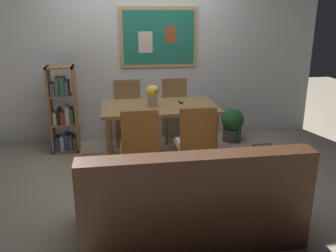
# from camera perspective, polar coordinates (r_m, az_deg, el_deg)

# --- Properties ---
(ground_plane) EXTENTS (12.00, 12.00, 0.00)m
(ground_plane) POSITION_cam_1_polar(r_m,az_deg,el_deg) (4.27, -1.85, -7.80)
(ground_plane) COLOR tan
(wall_back_with_painting) EXTENTS (5.20, 0.14, 2.60)m
(wall_back_with_painting) POSITION_cam_1_polar(r_m,az_deg,el_deg) (5.27, -3.89, 11.79)
(wall_back_with_painting) COLOR silver
(wall_back_with_painting) RESTS_ON ground_plane
(dining_table) EXTENTS (1.43, 0.84, 0.73)m
(dining_table) POSITION_cam_1_polar(r_m,az_deg,el_deg) (4.49, -1.38, 2.05)
(dining_table) COLOR #9E7042
(dining_table) RESTS_ON ground_plane
(dining_chair_far_right) EXTENTS (0.40, 0.41, 0.91)m
(dining_chair_far_right) POSITION_cam_1_polar(r_m,az_deg,el_deg) (5.33, 1.16, 3.52)
(dining_chair_far_right) COLOR #9E7042
(dining_chair_far_right) RESTS_ON ground_plane
(dining_chair_near_right) EXTENTS (0.40, 0.41, 0.91)m
(dining_chair_near_right) POSITION_cam_1_polar(r_m,az_deg,el_deg) (3.85, 4.42, -2.10)
(dining_chair_near_right) COLOR #9E7042
(dining_chair_near_right) RESTS_ON ground_plane
(dining_chair_far_left) EXTENTS (0.40, 0.41, 0.91)m
(dining_chair_far_left) POSITION_cam_1_polar(r_m,az_deg,el_deg) (5.24, -6.43, 3.16)
(dining_chair_far_left) COLOR #9E7042
(dining_chair_far_left) RESTS_ON ground_plane
(dining_chair_near_left) EXTENTS (0.40, 0.41, 0.91)m
(dining_chair_near_left) POSITION_cam_1_polar(r_m,az_deg,el_deg) (3.76, -4.58, -2.62)
(dining_chair_near_left) COLOR #9E7042
(dining_chair_near_left) RESTS_ON ground_plane
(leather_couch) EXTENTS (1.80, 0.84, 0.84)m
(leather_couch) POSITION_cam_1_polar(r_m,az_deg,el_deg) (3.08, 3.56, -11.94)
(leather_couch) COLOR #472819
(leather_couch) RESTS_ON ground_plane
(bookshelf) EXTENTS (0.36, 0.28, 1.17)m
(bookshelf) POSITION_cam_1_polar(r_m,az_deg,el_deg) (5.04, -16.31, 2.01)
(bookshelf) COLOR #9E7042
(bookshelf) RESTS_ON ground_plane
(potted_ivy) EXTENTS (0.33, 0.33, 0.54)m
(potted_ivy) POSITION_cam_1_polar(r_m,az_deg,el_deg) (5.38, 10.24, 0.28)
(potted_ivy) COLOR #4C4742
(potted_ivy) RESTS_ON ground_plane
(flower_vase) EXTENTS (0.17, 0.17, 0.26)m
(flower_vase) POSITION_cam_1_polar(r_m,az_deg,el_deg) (4.40, -2.47, 5.12)
(flower_vase) COLOR tan
(flower_vase) RESTS_ON dining_table
(tv_remote) EXTENTS (0.05, 0.16, 0.02)m
(tv_remote) POSITION_cam_1_polar(r_m,az_deg,el_deg) (4.61, 2.00, 3.91)
(tv_remote) COLOR black
(tv_remote) RESTS_ON dining_table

